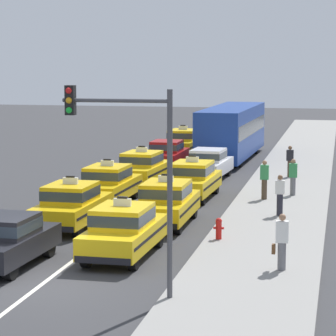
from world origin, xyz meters
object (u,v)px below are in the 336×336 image
object	(u,v)px
taxi_left_sixth	(183,142)
fire_hydrant	(219,228)
taxi_left_second	(72,204)
taxi_right_third	(193,179)
traffic_light_pole	(133,155)
pedestrian_mid_block	(280,195)
bus_right_fifth	(232,130)
taxi_left_fourth	(142,168)
sedan_left_fifth	(167,154)
sedan_left_nearest	(7,239)
taxi_right_second	(166,202)
pedestrian_by_storefront	(264,179)
taxi_left_third	(108,184)
pedestrian_trailing	(290,161)
sedan_right_fourth	(209,163)
pedestrian_far_corner	(282,242)
taxi_right_nearest	(123,230)
pedestrian_near_crosswalk	(293,177)

from	to	relation	value
taxi_left_sixth	fire_hydrant	distance (m)	25.09
taxi_left_second	taxi_right_third	bearing A→B (deg)	65.57
taxi_left_sixth	traffic_light_pole	world-z (taller)	traffic_light_pole
pedestrian_mid_block	taxi_left_sixth	bearing A→B (deg)	110.96
bus_right_fifth	fire_hydrant	bearing A→B (deg)	-83.64
taxi_left_second	taxi_left_fourth	bearing A→B (deg)	89.09
sedan_left_fifth	pedestrian_mid_block	world-z (taller)	pedestrian_mid_block
sedan_left_nearest	taxi_right_second	size ratio (longest dim) A/B	0.96
taxi_right_third	taxi_left_second	bearing A→B (deg)	-114.43
taxi_left_sixth	pedestrian_by_storefront	xyz separation A→B (m)	(6.62, -16.12, 0.13)
taxi_right_second	pedestrian_by_storefront	size ratio (longest dim) A/B	2.69
sedan_left_nearest	taxi_left_third	bearing A→B (deg)	89.87
pedestrian_trailing	traffic_light_pole	bearing A→B (deg)	-96.73
sedan_right_fourth	bus_right_fifth	world-z (taller)	bus_right_fifth
pedestrian_by_storefront	pedestrian_mid_block	bearing A→B (deg)	-75.44
taxi_left_fourth	pedestrian_by_storefront	distance (m)	7.27
taxi_left_second	taxi_left_fourth	world-z (taller)	same
taxi_right_third	pedestrian_far_corner	xyz separation A→B (m)	(4.81, -12.31, 0.10)
taxi_left_second	bus_right_fifth	size ratio (longest dim) A/B	0.41
taxi_left_sixth	traffic_light_pole	distance (m)	31.98
taxi_right_second	traffic_light_pole	distance (m)	10.25
taxi_left_third	taxi_right_second	size ratio (longest dim) A/B	1.01
sedan_right_fourth	traffic_light_pole	bearing A→B (deg)	-86.14
sedan_right_fourth	traffic_light_pole	distance (m)	21.85
sedan_left_fifth	pedestrian_by_storefront	distance (m)	11.75
taxi_right_third	pedestrian_by_storefront	bearing A→B (deg)	-5.88
taxi_right_second	bus_right_fifth	world-z (taller)	bus_right_fifth
pedestrian_mid_block	taxi_left_third	bearing A→B (deg)	165.72
bus_right_fifth	pedestrian_far_corner	distance (m)	27.19
taxi_right_nearest	pedestrian_near_crosswalk	bearing A→B (deg)	69.32
taxi_left_fourth	taxi_right_third	world-z (taller)	same
taxi_left_third	sedan_left_fifth	size ratio (longest dim) A/B	1.07
sedan_right_fourth	pedestrian_by_storefront	xyz separation A→B (m)	(3.43, -6.21, 0.16)
taxi_right_nearest	pedestrian_far_corner	distance (m)	5.17
fire_hydrant	pedestrian_by_storefront	bearing A→B (deg)	84.65
taxi_left_sixth	pedestrian_mid_block	world-z (taller)	taxi_left_sixth
pedestrian_trailing	taxi_right_third	bearing A→B (deg)	-120.20
taxi_left_fourth	bus_right_fifth	xyz separation A→B (m)	(2.95, 11.11, 0.94)
taxi_left_second	traffic_light_pole	size ratio (longest dim) A/B	0.82
pedestrian_trailing	fire_hydrant	world-z (taller)	pedestrian_trailing
taxi_right_third	pedestrian_trailing	bearing A→B (deg)	59.80
taxi_left_fourth	sedan_left_fifth	size ratio (longest dim) A/B	1.08
bus_right_fifth	traffic_light_pole	distance (m)	30.22
sedan_left_fifth	fire_hydrant	bearing A→B (deg)	-72.85
taxi_right_second	fire_hydrant	bearing A→B (deg)	-48.16
pedestrian_mid_block	pedestrian_by_storefront	bearing A→B (deg)	104.56
bus_right_fifth	traffic_light_pole	bearing A→B (deg)	-87.39
taxi_left_sixth	pedestrian_near_crosswalk	size ratio (longest dim) A/B	2.84
taxi_left_third	sedan_left_fifth	world-z (taller)	taxi_left_third
pedestrian_near_crosswalk	pedestrian_by_storefront	xyz separation A→B (m)	(-1.15, -1.32, 0.04)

